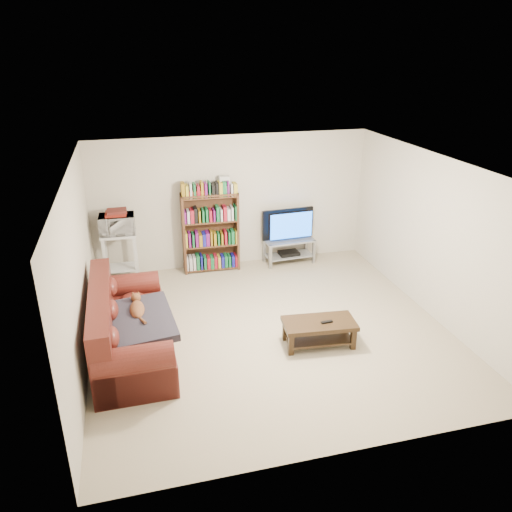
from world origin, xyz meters
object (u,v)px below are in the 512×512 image
object	(u,v)px
tv_stand	(289,247)
bookshelf	(211,231)
sofa	(125,332)
coffee_table	(319,328)

from	to	relation	value
tv_stand	bookshelf	world-z (taller)	bookshelf
bookshelf	sofa	bearing A→B (deg)	-121.13
coffee_table	bookshelf	distance (m)	3.06
coffee_table	tv_stand	world-z (taller)	tv_stand
sofa	bookshelf	world-z (taller)	bookshelf
sofa	coffee_table	bearing A→B (deg)	-10.14
coffee_table	bookshelf	xyz separation A→B (m)	(-0.99, 2.85, 0.50)
coffee_table	sofa	bearing A→B (deg)	176.05
coffee_table	bookshelf	bearing A→B (deg)	114.64
tv_stand	bookshelf	distance (m)	1.53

